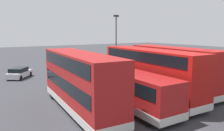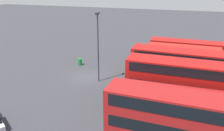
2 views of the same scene
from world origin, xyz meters
TOP-DOWN VIEW (x-y plane):
  - ground_plane at (0.00, 0.00)m, footprint 140.00×140.00m
  - bus_single_deck_near_end at (-10.80, 12.00)m, footprint 3.01×10.98m
  - bus_single_deck_second at (-7.43, 11.53)m, footprint 2.84×10.24m
  - bus_single_deck_third at (-3.80, 10.99)m, footprint 2.94×11.91m
  - bus_double_decker_fourth at (0.01, 11.39)m, footprint 3.29×11.46m
  - bus_double_decker_fifth at (3.75, 11.88)m, footprint 3.09×11.90m
  - bus_single_deck_sixth at (6.95, 12.04)m, footprint 2.89×11.96m
  - bus_double_decker_seventh at (10.75, 11.61)m, footprint 3.32×11.40m
  - lamp_post_tall at (0.78, 1.76)m, footprint 0.70×0.30m
  - waste_bin_yellow at (-3.84, -2.76)m, footprint 0.60×0.60m

SIDE VIEW (x-z plane):
  - ground_plane at x=0.00m, z-range 0.00..0.00m
  - waste_bin_yellow at x=-3.84m, z-range 0.00..0.95m
  - bus_single_deck_second at x=-7.43m, z-range 0.14..3.09m
  - bus_single_deck_near_end at x=-10.80m, z-range 0.15..3.10m
  - bus_single_deck_third at x=-3.80m, z-range 0.15..3.10m
  - bus_single_deck_sixth at x=6.95m, z-range 0.15..3.10m
  - bus_double_decker_seventh at x=10.75m, z-range 0.17..4.72m
  - bus_double_decker_fourth at x=0.01m, z-range 0.17..4.72m
  - bus_double_decker_fifth at x=3.75m, z-range 0.17..4.72m
  - lamp_post_tall at x=0.78m, z-range 0.69..9.08m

